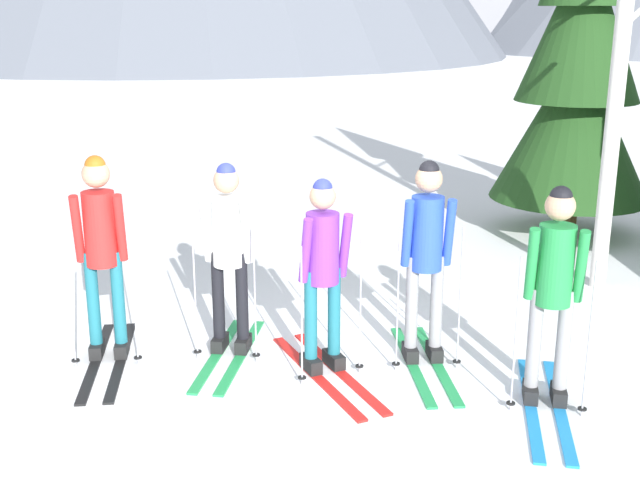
{
  "coord_description": "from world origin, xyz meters",
  "views": [
    {
      "loc": [
        0.11,
        -6.49,
        3.04
      ],
      "look_at": [
        0.16,
        0.4,
        1.05
      ],
      "focal_mm": 45.18,
      "sensor_mm": 36.0,
      "label": 1
    }
  ],
  "objects": [
    {
      "name": "ground_plane",
      "position": [
        0.0,
        0.0,
        0.0
      ],
      "size": [
        400.0,
        400.0,
        0.0
      ],
      "primitive_type": "plane",
      "color": "white"
    },
    {
      "name": "skier_in_red",
      "position": [
        -1.75,
        0.24,
        1.06
      ],
      "size": [
        0.61,
        1.71,
        1.85
      ],
      "color": "black",
      "rests_on": "ground"
    },
    {
      "name": "skier_in_white",
      "position": [
        -0.66,
        0.36,
        1.0
      ],
      "size": [
        0.6,
        1.64,
        1.76
      ],
      "color": "green",
      "rests_on": "ground"
    },
    {
      "name": "skier_in_purple",
      "position": [
        0.18,
        -0.07,
        0.93
      ],
      "size": [
        1.0,
        1.72,
        1.7
      ],
      "color": "red",
      "rests_on": "ground"
    },
    {
      "name": "skier_in_blue",
      "position": [
        1.07,
        0.13,
        1.01
      ],
      "size": [
        0.61,
        1.66,
        1.82
      ],
      "color": "green",
      "rests_on": "ground"
    },
    {
      "name": "skier_in_green",
      "position": [
        1.94,
        -0.68,
        0.98
      ],
      "size": [
        0.62,
        1.76,
        1.77
      ],
      "color": "#1E84D1",
      "rests_on": "ground"
    },
    {
      "name": "pine_tree_mid",
      "position": [
        3.62,
        4.39,
        2.37
      ],
      "size": [
        2.14,
        2.14,
        5.18
      ],
      "color": "#51381E",
      "rests_on": "ground"
    },
    {
      "name": "birch_tree_tall",
      "position": [
        3.33,
        2.11,
        2.79
      ],
      "size": [
        0.92,
        0.86,
        5.5
      ],
      "color": "silver",
      "rests_on": "ground"
    }
  ]
}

